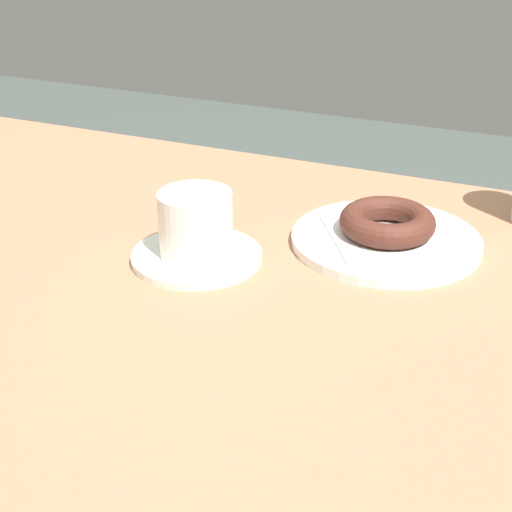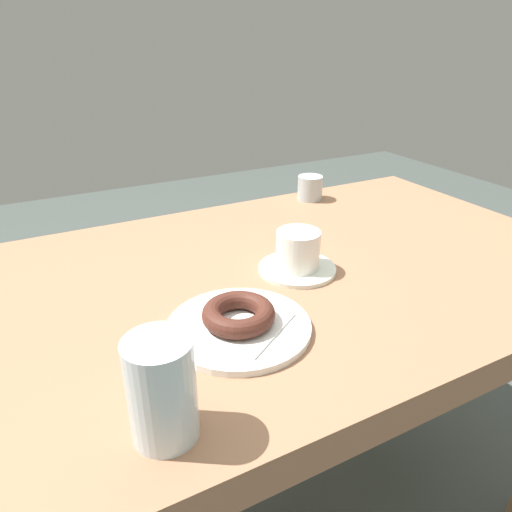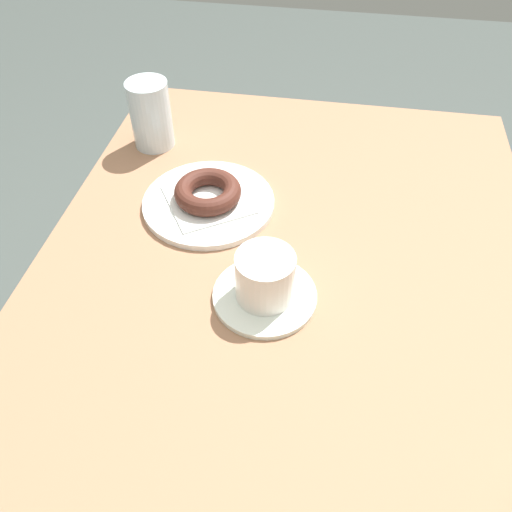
% 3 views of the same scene
% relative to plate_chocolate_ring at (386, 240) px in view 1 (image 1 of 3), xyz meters
% --- Properties ---
extents(table, '(1.12, 0.73, 0.73)m').
position_rel_plate_chocolate_ring_xyz_m(table, '(-0.20, -0.14, -0.09)').
color(table, '#996B4D').
rests_on(table, ground_plane).
extents(plate_chocolate_ring, '(0.21, 0.21, 0.01)m').
position_rel_plate_chocolate_ring_xyz_m(plate_chocolate_ring, '(0.00, 0.00, 0.00)').
color(plate_chocolate_ring, white).
rests_on(plate_chocolate_ring, table).
extents(napkin_chocolate_ring, '(0.17, 0.17, 0.00)m').
position_rel_plate_chocolate_ring_xyz_m(napkin_chocolate_ring, '(0.00, 0.00, 0.01)').
color(napkin_chocolate_ring, white).
rests_on(napkin_chocolate_ring, plate_chocolate_ring).
extents(donut_chocolate_ring, '(0.11, 0.11, 0.03)m').
position_rel_plate_chocolate_ring_xyz_m(donut_chocolate_ring, '(0.00, 0.00, 0.02)').
color(donut_chocolate_ring, '#49231A').
rests_on(donut_chocolate_ring, napkin_chocolate_ring).
extents(coffee_cup, '(0.14, 0.14, 0.08)m').
position_rel_plate_chocolate_ring_xyz_m(coffee_cup, '(-0.18, -0.12, 0.03)').
color(coffee_cup, white).
rests_on(coffee_cup, table).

